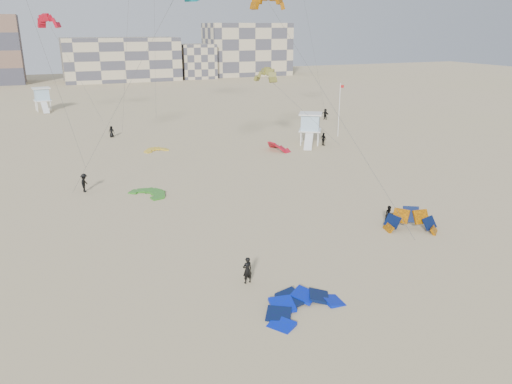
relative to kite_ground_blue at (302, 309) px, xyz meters
name	(u,v)px	position (x,y,z in m)	size (l,w,h in m)	color
ground	(273,304)	(-1.29, 1.10, 0.00)	(320.00, 320.00, 0.00)	tan
kite_ground_blue	(302,309)	(0.00, 0.00, 0.00)	(4.53, 4.67, 1.00)	#0011CB
kite_ground_orange	(410,230)	(12.92, 6.92, 0.00)	(4.09, 2.89, 2.82)	orange
kite_ground_green	(149,195)	(-4.09, 23.24, 0.00)	(3.52, 3.73, 0.43)	green
kite_ground_red_far	(278,150)	(14.50, 34.66, 0.00)	(3.51, 3.24, 1.79)	#B31520
kite_ground_yellow	(156,151)	(0.04, 40.16, 0.00)	(2.80, 2.93, 0.51)	yellow
kitesurfer_main	(247,270)	(-1.71, 3.99, 0.86)	(0.62, 0.41, 1.71)	black
kitesurfer_b	(389,215)	(12.11, 8.60, 0.78)	(0.76, 0.59, 1.56)	black
kitesurfer_c	(84,183)	(-9.53, 26.35, 0.89)	(1.15, 0.66, 1.79)	black
kitesurfer_d	(323,139)	(21.11, 34.84, 0.86)	(1.00, 0.42, 1.71)	black
kitesurfer_e	(111,132)	(-4.10, 50.78, 0.80)	(0.78, 0.51, 1.60)	black
kitesurfer_f	(325,114)	(31.10, 51.84, 0.90)	(1.67, 0.53, 1.80)	black
kite_fly_orange	(268,2)	(9.19, 26.03, 17.16)	(3.62, 24.36, 17.43)	orange
kite_fly_olive	(266,76)	(12.74, 34.78, 9.26)	(10.24, 6.60, 9.59)	olive
kite_fly_red	(48,22)	(-10.50, 60.42, 15.51)	(8.75, 5.33, 16.08)	#B31520
lifeguard_tower_near	(310,129)	(19.84, 36.22, 2.06)	(4.05, 6.25, 4.15)	white
lifeguard_tower_far	(42,99)	(-12.94, 79.66, 2.12)	(3.36, 6.02, 4.27)	white
flagpole	(339,109)	(25.94, 39.13, 3.95)	(0.61, 0.09, 7.50)	white
condo_mid	(121,59)	(8.71, 131.10, 6.00)	(32.00, 16.00, 12.00)	#BEAE8B
condo_east	(247,49)	(48.71, 133.10, 8.00)	(26.00, 14.00, 16.00)	#BEAE8B
condo_fill_right	(197,61)	(30.71, 129.10, 5.00)	(10.00, 10.00, 10.00)	#BEAE8B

